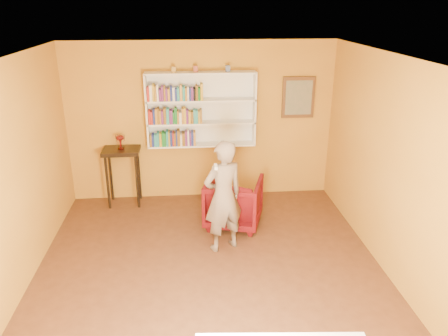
% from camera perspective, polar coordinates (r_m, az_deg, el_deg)
% --- Properties ---
extents(room_shell, '(5.30, 5.80, 2.88)m').
position_cam_1_polar(room_shell, '(5.23, -1.88, -4.65)').
color(room_shell, '#4C2B18').
rests_on(room_shell, ground).
extents(bookshelf, '(1.80, 0.29, 1.23)m').
position_cam_1_polar(bookshelf, '(7.32, -3.01, 7.68)').
color(bookshelf, white).
rests_on(bookshelf, room_shell).
extents(books_row_lower, '(0.75, 0.19, 0.27)m').
position_cam_1_polar(books_row_lower, '(7.34, -6.62, 3.84)').
color(books_row_lower, brown).
rests_on(books_row_lower, bookshelf).
extents(books_row_middle, '(0.87, 0.18, 0.26)m').
position_cam_1_polar(books_row_middle, '(7.23, -6.43, 6.73)').
color(books_row_middle, red).
rests_on(books_row_middle, bookshelf).
extents(books_row_upper, '(0.89, 0.19, 0.27)m').
position_cam_1_polar(books_row_upper, '(7.15, -6.45, 9.67)').
color(books_row_upper, red).
rests_on(books_row_upper, bookshelf).
extents(ornament_left, '(0.07, 0.07, 0.09)m').
position_cam_1_polar(ornament_left, '(7.13, -6.58, 12.68)').
color(ornament_left, '#A88230').
rests_on(ornament_left, bookshelf).
extents(ornament_centre, '(0.07, 0.07, 0.10)m').
position_cam_1_polar(ornament_centre, '(7.13, -3.74, 12.78)').
color(ornament_centre, brown).
rests_on(ornament_centre, bookshelf).
extents(ornament_right, '(0.07, 0.07, 0.10)m').
position_cam_1_polar(ornament_right, '(7.16, 0.49, 12.87)').
color(ornament_right, slate).
rests_on(ornament_right, bookshelf).
extents(framed_painting, '(0.55, 0.05, 0.70)m').
position_cam_1_polar(framed_painting, '(7.57, 9.69, 9.07)').
color(framed_painting, '#543218').
rests_on(framed_painting, room_shell).
extents(console_table, '(0.60, 0.46, 0.99)m').
position_cam_1_polar(console_table, '(7.46, -13.19, 1.19)').
color(console_table, black).
rests_on(console_table, ground).
extents(ruby_lustre, '(0.15, 0.15, 0.24)m').
position_cam_1_polar(ruby_lustre, '(7.36, -13.41, 3.70)').
color(ruby_lustre, maroon).
rests_on(ruby_lustre, console_table).
extents(armchair, '(1.02, 1.03, 0.76)m').
position_cam_1_polar(armchair, '(6.75, 1.29, -4.42)').
color(armchair, '#47050D').
rests_on(armchair, ground).
extents(person, '(0.68, 0.59, 1.59)m').
position_cam_1_polar(person, '(5.93, -0.10, -3.75)').
color(person, '#706052').
rests_on(person, ground).
extents(game_remote, '(0.04, 0.15, 0.04)m').
position_cam_1_polar(game_remote, '(5.53, -1.09, 0.17)').
color(game_remote, white).
rests_on(game_remote, person).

